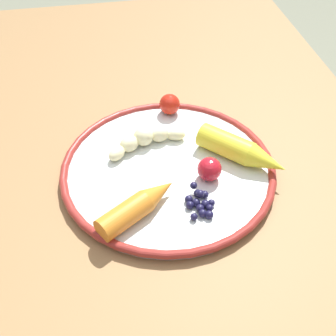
# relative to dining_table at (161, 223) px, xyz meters

# --- Properties ---
(dining_table) EXTENTS (1.28, 0.77, 0.75)m
(dining_table) POSITION_rel_dining_table_xyz_m (0.00, 0.00, 0.00)
(dining_table) COLOR olive
(dining_table) RESTS_ON ground_plane
(plate) EXTENTS (0.32, 0.32, 0.02)m
(plate) POSITION_rel_dining_table_xyz_m (0.02, -0.02, 0.10)
(plate) COLOR silver
(plate) RESTS_ON dining_table
(banana) EXTENTS (0.06, 0.13, 0.03)m
(banana) POSITION_rel_dining_table_xyz_m (0.08, 0.01, 0.11)
(banana) COLOR #F2ECB0
(banana) RESTS_ON plate
(carrot_orange) EXTENTS (0.10, 0.12, 0.03)m
(carrot_orange) POSITION_rel_dining_table_xyz_m (-0.06, 0.04, 0.12)
(carrot_orange) COLOR orange
(carrot_orange) RESTS_ON plate
(carrot_yellow) EXTENTS (0.13, 0.13, 0.04)m
(carrot_yellow) POSITION_rel_dining_table_xyz_m (0.02, -0.13, 0.12)
(carrot_yellow) COLOR yellow
(carrot_yellow) RESTS_ON plate
(blueberry_pile) EXTENTS (0.06, 0.04, 0.02)m
(blueberry_pile) POSITION_rel_dining_table_xyz_m (-0.06, -0.05, 0.11)
(blueberry_pile) COLOR #191638
(blueberry_pile) RESTS_ON plate
(tomato_near) EXTENTS (0.03, 0.03, 0.03)m
(tomato_near) POSITION_rel_dining_table_xyz_m (0.15, -0.04, 0.12)
(tomato_near) COLOR red
(tomato_near) RESTS_ON plate
(tomato_mid) EXTENTS (0.04, 0.04, 0.04)m
(tomato_mid) POSITION_rel_dining_table_xyz_m (-0.01, -0.07, 0.12)
(tomato_mid) COLOR red
(tomato_mid) RESTS_ON plate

